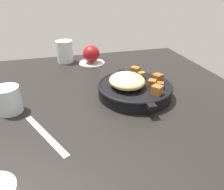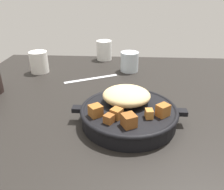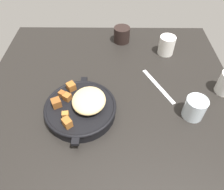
{
  "view_description": "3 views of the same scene",
  "coord_description": "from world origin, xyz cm",
  "views": [
    {
      "loc": [
        -56.98,
        14.46,
        35.12
      ],
      "look_at": [
        0.47,
        -1.03,
        3.31
      ],
      "focal_mm": 34.31,
      "sensor_mm": 36.0,
      "label": 1
    },
    {
      "loc": [
        2.82,
        -61.61,
        33.38
      ],
      "look_at": [
        -0.99,
        -1.12,
        3.62
      ],
      "focal_mm": 36.71,
      "sensor_mm": 36.0,
      "label": 2
    },
    {
      "loc": [
        50.82,
        1.55,
        61.5
      ],
      "look_at": [
        -0.59,
        1.07,
        5.0
      ],
      "focal_mm": 34.14,
      "sensor_mm": 36.0,
      "label": 3
    }
  ],
  "objects": [
    {
      "name": "coffee_mug_dark",
      "position": [
        -42.26,
        5.54,
        3.75
      ],
      "size": [
        7.85,
        7.85,
        7.51
      ],
      "primitive_type": "cylinder",
      "color": "black",
      "rests_on": "ground_plane"
    },
    {
      "name": "butter_knife",
      "position": [
        -10.24,
        19.69,
        0.18
      ],
      "size": [
        19.7,
        11.04,
        0.36
      ],
      "primitive_type": "cube",
      "rotation": [
        0.0,
        0.0,
        0.47
      ],
      "color": "silver",
      "rests_on": "ground_plane"
    },
    {
      "name": "ground_plane",
      "position": [
        0.0,
        0.0,
        -1.2
      ],
      "size": [
        110.48,
        100.44,
        2.4
      ],
      "primitive_type": "cube",
      "color": "black"
    },
    {
      "name": "cast_iron_skillet",
      "position": [
        3.83,
        -9.62,
        3.22
      ],
      "size": [
        29.69,
        25.34,
        8.54
      ],
      "color": "black",
      "rests_on": "ground_plane"
    },
    {
      "name": "ceramic_mug_white",
      "position": [
        -32.58,
        26.04,
        4.3
      ],
      "size": [
        7.24,
        7.24,
        8.6
      ],
      "primitive_type": "cylinder",
      "color": "silver",
      "rests_on": "ground_plane"
    },
    {
      "name": "water_glass_short",
      "position": [
        4.31,
        29.79,
        4.01
      ],
      "size": [
        7.42,
        7.42,
        8.02
      ],
      "primitive_type": "cylinder",
      "color": "silver",
      "rests_on": "ground_plane"
    }
  ]
}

